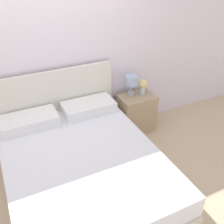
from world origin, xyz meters
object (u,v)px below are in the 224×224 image
at_px(table_lamp, 131,82).
at_px(flower_vase, 143,85).
at_px(nightstand, 136,113).
at_px(bed, 81,168).

height_order(table_lamp, flower_vase, table_lamp).
bearing_deg(nightstand, table_lamp, 136.10).
relative_size(bed, nightstand, 3.51).
height_order(nightstand, table_lamp, table_lamp).
relative_size(nightstand, flower_vase, 2.58).
distance_m(nightstand, table_lamp, 0.51).
relative_size(table_lamp, flower_vase, 1.34).
bearing_deg(nightstand, flower_vase, 11.95).
distance_m(bed, nightstand, 1.36).
distance_m(bed, table_lamp, 1.43).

